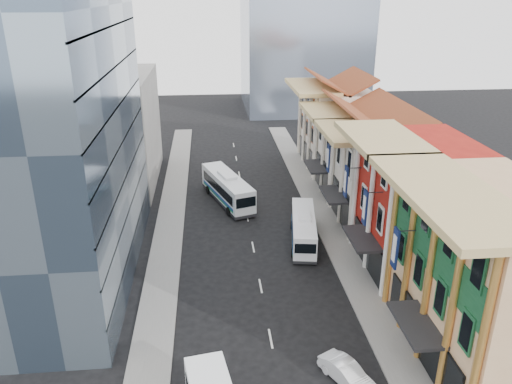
{
  "coord_description": "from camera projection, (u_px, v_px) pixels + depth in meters",
  "views": [
    {
      "loc": [
        -3.91,
        -21.35,
        23.56
      ],
      "look_at": [
        0.27,
        21.8,
        5.93
      ],
      "focal_mm": 35.0,
      "sensor_mm": 36.0,
      "label": 1
    }
  ],
  "objects": [
    {
      "name": "shophouse_cream_near",
      "position": [
        381.0,
        179.0,
        52.71
      ],
      "size": [
        8.0,
        9.0,
        10.0
      ],
      "primitive_type": "cube",
      "color": "silver",
      "rests_on": "ground"
    },
    {
      "name": "bus_right",
      "position": [
        303.0,
        228.0,
        49.63
      ],
      "size": [
        3.7,
        9.91,
        3.1
      ],
      "primitive_type": null,
      "rotation": [
        0.0,
        0.0,
        -0.15
      ],
      "color": "white",
      "rests_on": "ground"
    },
    {
      "name": "shophouse_cream_mid",
      "position": [
        357.0,
        153.0,
        61.01
      ],
      "size": [
        8.0,
        9.0,
        10.0
      ],
      "primitive_type": "cube",
      "color": "silver",
      "rests_on": "ground"
    },
    {
      "name": "shophouse_tan",
      "position": [
        490.0,
        280.0,
        32.51
      ],
      "size": [
        8.0,
        14.0,
        12.0
      ],
      "primitive_type": "cube",
      "color": "tan",
      "rests_on": "ground"
    },
    {
      "name": "sidewalk_left",
      "position": [
        166.0,
        250.0,
        48.41
      ],
      "size": [
        3.0,
        90.0,
        0.15
      ],
      "primitive_type": "cube",
      "color": "slate",
      "rests_on": "ground"
    },
    {
      "name": "bus_left_far",
      "position": [
        227.0,
        188.0,
        58.95
      ],
      "size": [
        6.1,
        11.59,
        3.63
      ],
      "primitive_type": null,
      "rotation": [
        0.0,
        0.0,
        0.32
      ],
      "color": "silver",
      "rests_on": "ground"
    },
    {
      "name": "office_block_far",
      "position": [
        114.0,
        130.0,
        63.57
      ],
      "size": [
        10.0,
        18.0,
        14.0
      ],
      "primitive_type": "cube",
      "color": "gray",
      "rests_on": "ground"
    },
    {
      "name": "office_tower",
      "position": [
        42.0,
        107.0,
        39.26
      ],
      "size": [
        12.0,
        26.0,
        30.0
      ],
      "primitive_type": "cube",
      "color": "#405266",
      "rests_on": "ground"
    },
    {
      "name": "sidewalk_right",
      "position": [
        338.0,
        242.0,
        49.92
      ],
      "size": [
        3.0,
        90.0,
        0.15
      ],
      "primitive_type": "cube",
      "color": "slate",
      "rests_on": "ground"
    },
    {
      "name": "sedan_right",
      "position": [
        347.0,
        373.0,
        32.05
      ],
      "size": [
        3.3,
        4.34,
        1.37
      ],
      "primitive_type": "imported",
      "rotation": [
        0.0,
        0.0,
        0.51
      ],
      "color": "white",
      "rests_on": "ground"
    },
    {
      "name": "shophouse_cream_far",
      "position": [
        336.0,
        127.0,
        70.5
      ],
      "size": [
        8.0,
        12.0,
        11.0
      ],
      "primitive_type": "cube",
      "color": "silver",
      "rests_on": "ground"
    },
    {
      "name": "shophouse_red",
      "position": [
        417.0,
        206.0,
        43.57
      ],
      "size": [
        8.0,
        10.0,
        12.0
      ],
      "primitive_type": "cube",
      "color": "#A31C12",
      "rests_on": "ground"
    }
  ]
}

